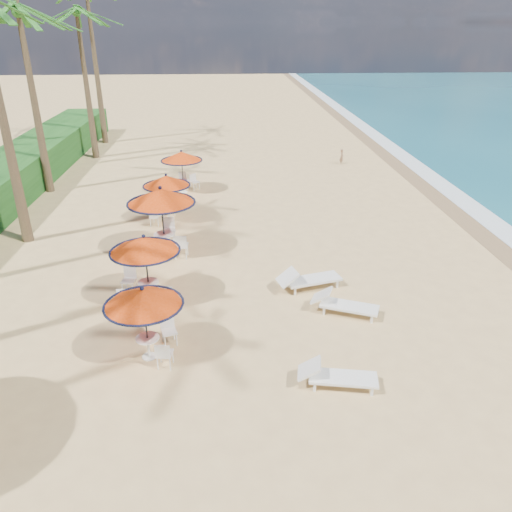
{
  "coord_description": "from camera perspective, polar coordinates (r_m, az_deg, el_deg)",
  "views": [
    {
      "loc": [
        -2.41,
        -10.93,
        8.07
      ],
      "look_at": [
        -1.54,
        3.67,
        1.2
      ],
      "focal_mm": 35.0,
      "sensor_mm": 36.0,
      "label": 1
    }
  ],
  "objects": [
    {
      "name": "station_3",
      "position": [
        22.24,
        -10.31,
        7.79
      ],
      "size": [
        2.08,
        2.08,
        2.17
      ],
      "color": "black",
      "rests_on": "ground"
    },
    {
      "name": "lounger_mid",
      "position": [
        15.4,
        9.85,
        -5.39
      ],
      "size": [
        2.12,
        1.36,
        0.73
      ],
      "rotation": [
        0.0,
        0.0,
        -0.39
      ],
      "color": "white",
      "rests_on": "ground"
    },
    {
      "name": "station_2",
      "position": [
        18.88,
        -10.75,
        5.79
      ],
      "size": [
        2.56,
        2.65,
        2.67
      ],
      "color": "black",
      "rests_on": "ground"
    },
    {
      "name": "station_0",
      "position": [
        12.94,
        -12.46,
        -5.37
      ],
      "size": [
        2.04,
        2.04,
        2.13
      ],
      "color": "black",
      "rests_on": "ground"
    },
    {
      "name": "station_4",
      "position": [
        26.23,
        -8.43,
        10.82
      ],
      "size": [
        2.13,
        2.13,
        2.23
      ],
      "color": "black",
      "rests_on": "ground"
    },
    {
      "name": "lounger_near",
      "position": [
        12.55,
        9.0,
        -13.34
      ],
      "size": [
        2.0,
        0.92,
        0.69
      ],
      "rotation": [
        0.0,
        0.0,
        -0.17
      ],
      "color": "white",
      "rests_on": "ground"
    },
    {
      "name": "person",
      "position": [
        32.19,
        9.78,
        11.19
      ],
      "size": [
        0.28,
        0.39,
        0.99
      ],
      "primitive_type": "imported",
      "rotation": [
        0.0,
        0.0,
        1.44
      ],
      "color": "#876145",
      "rests_on": "ground"
    },
    {
      "name": "palm_4",
      "position": [
        27.5,
        -25.37,
        22.87
      ],
      "size": [
        5.0,
        5.0,
        8.79
      ],
      "color": "brown",
      "rests_on": "ground"
    },
    {
      "name": "foam_strip",
      "position": [
        25.31,
        24.43,
        4.25
      ],
      "size": [
        1.2,
        140.0,
        0.04
      ],
      "primitive_type": "cube",
      "color": "white",
      "rests_on": "ground"
    },
    {
      "name": "palm_6",
      "position": [
        34.22,
        -19.72,
        23.95
      ],
      "size": [
        5.0,
        5.0,
        8.91
      ],
      "color": "brown",
      "rests_on": "ground"
    },
    {
      "name": "ground",
      "position": [
        13.8,
        7.43,
        -10.88
      ],
      "size": [
        160.0,
        160.0,
        0.0
      ],
      "primitive_type": "plane",
      "color": "tan",
      "rests_on": "ground"
    },
    {
      "name": "wetsand_band",
      "position": [
        24.91,
        22.59,
        4.26
      ],
      "size": [
        1.4,
        140.0,
        0.02
      ],
      "primitive_type": "cube",
      "color": "olive",
      "rests_on": "ground"
    },
    {
      "name": "lounger_far",
      "position": [
        16.62,
        5.86,
        -2.62
      ],
      "size": [
        2.27,
        1.23,
        0.78
      ],
      "rotation": [
        0.0,
        0.0,
        0.27
      ],
      "color": "white",
      "rests_on": "ground"
    },
    {
      "name": "station_1",
      "position": [
        15.64,
        -12.71,
        0.32
      ],
      "size": [
        2.18,
        2.18,
        2.28
      ],
      "color": "black",
      "rests_on": "ground"
    }
  ]
}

